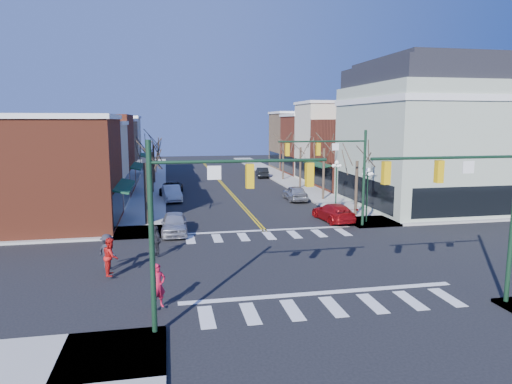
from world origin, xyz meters
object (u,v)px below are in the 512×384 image
car_left_far (171,188)px  pedestrian_dark_a (156,240)px  pedestrian_red_a (158,286)px  pedestrian_dark_b (107,251)px  car_right_near (333,212)px  car_right_far (262,172)px  car_left_near (174,223)px  pedestrian_red_b (111,256)px  lamppost_midblock (336,176)px  victorian_corner (426,134)px  car_left_mid (172,193)px  car_right_mid (295,193)px  lamppost_corner (367,185)px

car_left_far → pedestrian_dark_a: (-1.12, -23.05, 0.34)m
pedestrian_red_a → pedestrian_dark_b: pedestrian_red_a is taller
car_right_near → car_right_far: 28.77m
pedestrian_dark_b → car_left_near: bearing=-74.8°
car_right_far → pedestrian_red_b: size_ratio=2.21×
car_left_far → car_left_near: bearing=-84.1°
car_right_far → pedestrian_red_a: bearing=78.6°
pedestrian_dark_a → car_left_far: bearing=152.0°
car_left_near → pedestrian_dark_a: size_ratio=2.59×
lamppost_midblock → pedestrian_dark_a: 20.13m
car_left_far → victorian_corner: bearing=-20.1°
car_left_far → pedestrian_red_a: 30.82m
victorian_corner → pedestrian_red_a: (-23.80, -19.68, -5.57)m
car_right_far → car_right_near: bearing=95.3°
lamppost_midblock → pedestrian_red_a: 25.51m
lamppost_midblock → car_left_far: size_ratio=0.90×
pedestrian_red_a → lamppost_midblock: bearing=22.6°
pedestrian_dark_b → car_left_mid: bearing=-58.6°
car_left_near → car_left_mid: size_ratio=0.96×
car_right_far → pedestrian_dark_a: bearing=74.9°
pedestrian_red_a → victorian_corner: bearing=9.7°
lamppost_midblock → pedestrian_red_a: size_ratio=2.31×
car_right_mid → pedestrian_dark_b: size_ratio=2.41×
car_right_mid → car_right_near: bearing=93.4°
car_right_near → pedestrian_dark_b: bearing=24.4°
car_left_near → car_left_far: 17.63m
lamppost_corner → car_left_near: (-14.60, -0.50, -2.21)m
pedestrian_red_b → car_left_near: bearing=-22.3°
pedestrian_dark_a → pedestrian_dark_b: bearing=-76.3°
car_left_mid → car_right_far: size_ratio=1.08×
car_left_near → pedestrian_red_a: size_ratio=2.36×
car_right_near → pedestrian_dark_a: 15.34m
pedestrian_dark_a → pedestrian_dark_b: pedestrian_dark_b is taller
victorian_corner → car_right_mid: 13.33m
car_left_mid → car_right_mid: (12.02, -2.15, -0.00)m
lamppost_corner → car_right_near: 3.40m
car_right_near → car_right_far: size_ratio=1.15×
lamppost_midblock → car_right_far: (-1.90, 23.56, -2.26)m
car_left_near → pedestrian_red_b: size_ratio=2.30×
car_left_far → pedestrian_red_b: (-3.29, -26.21, 0.44)m
car_right_near → pedestrian_dark_a: bearing=22.5°
pedestrian_dark_a → lamppost_midblock: bearing=103.0°
car_left_near → car_right_near: car_left_near is taller
lamppost_corner → car_left_near: bearing=-178.0°
car_left_mid → car_left_far: bearing=84.2°
car_left_mid → pedestrian_dark_a: pedestrian_dark_a is taller
car_left_mid → car_right_near: car_left_mid is taller
car_right_mid → pedestrian_dark_b: (-15.62, -18.89, 0.31)m
pedestrian_red_b → pedestrian_red_a: bearing=-153.8°
pedestrian_dark_b → lamppost_corner: bearing=-115.4°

